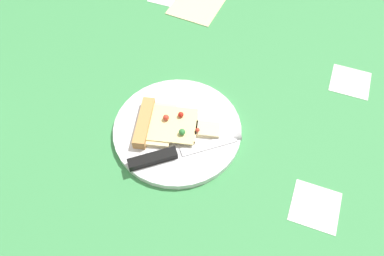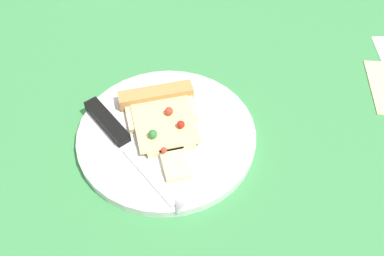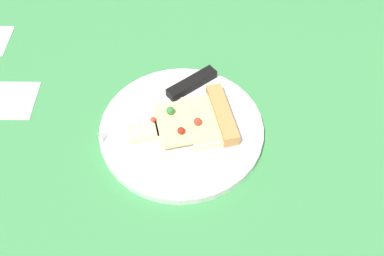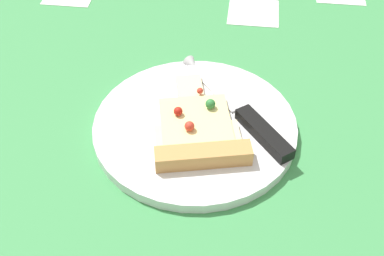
{
  "view_description": "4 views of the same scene",
  "coord_description": "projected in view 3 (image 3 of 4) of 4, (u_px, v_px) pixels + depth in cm",
  "views": [
    {
      "loc": [
        39.81,
        28.39,
        68.18
      ],
      "look_at": [
        -2.13,
        12.82,
        2.71
      ],
      "focal_mm": 35.3,
      "sensor_mm": 36.0,
      "label": 1
    },
    {
      "loc": [
        -5.57,
        51.81,
        53.97
      ],
      "look_at": [
        -5.79,
        9.29,
        2.25
      ],
      "focal_mm": 41.1,
      "sensor_mm": 36.0,
      "label": 2
    },
    {
      "loc": [
        -44.13,
        7.44,
        56.9
      ],
      "look_at": [
        -4.0,
        7.78,
        3.98
      ],
      "focal_mm": 38.95,
      "sensor_mm": 36.0,
      "label": 3
    },
    {
      "loc": [
        3.65,
        -37.69,
        47.9
      ],
      "look_at": [
        -1.92,
        6.85,
        3.17
      ],
      "focal_mm": 46.12,
      "sensor_mm": 36.0,
      "label": 4
    }
  ],
  "objects": [
    {
      "name": "pizza_slice",
      "position": [
        197.0,
        121.0,
        0.69
      ],
      "size": [
        13.15,
        18.73,
        2.66
      ],
      "rotation": [
        0.0,
        0.0,
        0.23
      ],
      "color": "beige",
      "rests_on": "plate"
    },
    {
      "name": "plate",
      "position": [
        182.0,
        129.0,
        0.7
      ],
      "size": [
        27.54,
        27.54,
        1.49
      ],
      "primitive_type": "cylinder",
      "color": "silver",
      "rests_on": "ground_plane"
    },
    {
      "name": "ground_plane",
      "position": [
        236.0,
        129.0,
        0.73
      ],
      "size": [
        128.35,
        128.35,
        3.0
      ],
      "color": "#3D8C4C",
      "rests_on": "ground"
    },
    {
      "name": "knife",
      "position": [
        171.0,
        96.0,
        0.73
      ],
      "size": [
        16.55,
        20.12,
        2.45
      ],
      "rotation": [
        0.0,
        0.0,
        0.67
      ],
      "color": "silver",
      "rests_on": "plate"
    }
  ]
}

